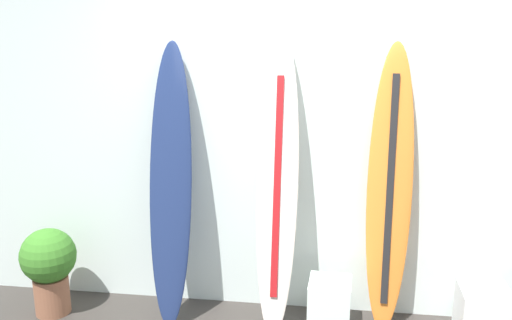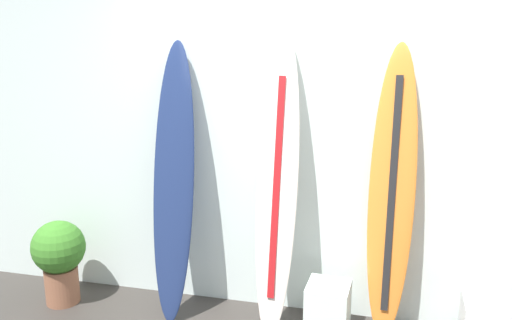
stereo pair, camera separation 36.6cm
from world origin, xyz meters
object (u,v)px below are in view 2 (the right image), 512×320
surfboard_ivory (277,188)px  display_block_left (328,310)px  potted_plant (59,255)px  surfboard_navy (174,184)px  surfboard_sunset (392,198)px

surfboard_ivory → display_block_left: 0.90m
display_block_left → potted_plant: bearing=-179.6°
display_block_left → potted_plant: potted_plant is taller
surfboard_navy → display_block_left: bearing=-3.8°
surfboard_ivory → display_block_left: bearing=-10.9°
surfboard_sunset → display_block_left: size_ratio=5.16×
display_block_left → surfboard_ivory: bearing=169.1°
surfboard_ivory → display_block_left: surfboard_ivory is taller
display_block_left → potted_plant: (-2.01, -0.01, 0.19)m
surfboard_ivory → potted_plant: 1.75m
surfboard_navy → display_block_left: (1.11, -0.07, -0.79)m
potted_plant → surfboard_ivory: bearing=3.0°
surfboard_sunset → potted_plant: 2.46m
display_block_left → surfboard_sunset: bearing=23.9°
surfboard_ivory → surfboard_sunset: 0.75m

